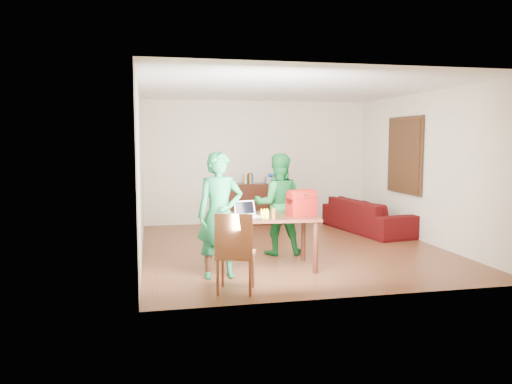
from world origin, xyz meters
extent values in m
cube|color=#452011|center=(0.00, 0.00, -0.05)|extent=(5.00, 5.50, 0.10)
cube|color=white|center=(0.00, 0.00, 2.75)|extent=(5.00, 5.50, 0.10)
cube|color=beige|center=(0.00, 2.80, 1.35)|extent=(5.00, 0.10, 2.70)
cube|color=beige|center=(0.00, -2.80, 1.35)|extent=(5.00, 0.10, 2.70)
cube|color=beige|center=(-2.55, 0.00, 1.35)|extent=(0.10, 5.50, 2.70)
cube|color=beige|center=(2.55, 0.00, 1.35)|extent=(0.10, 5.50, 2.70)
cube|color=#3F2614|center=(2.46, 0.70, 1.55)|extent=(0.04, 1.28, 1.48)
cube|color=#4E2C17|center=(2.43, 0.70, 1.55)|extent=(0.01, 1.18, 1.36)
cube|color=black|center=(-0.20, 2.51, 0.45)|extent=(1.40, 0.45, 0.90)
cube|color=black|center=(-0.70, 2.51, 0.97)|extent=(0.20, 0.14, 0.14)
cube|color=#B4B6BE|center=(0.25, 2.51, 0.97)|extent=(0.24, 0.22, 0.14)
ellipsoid|color=#1B55B3|center=(0.25, 2.51, 1.08)|extent=(0.14, 0.14, 0.07)
cube|color=black|center=(-0.84, -1.21, 0.75)|extent=(1.71, 1.06, 0.04)
cylinder|color=black|center=(-1.61, -1.53, 0.36)|extent=(0.07, 0.07, 0.73)
cylinder|color=black|center=(-0.13, -1.65, 0.36)|extent=(0.07, 0.07, 0.73)
cylinder|color=black|center=(-1.54, -0.77, 0.36)|extent=(0.07, 0.07, 0.73)
cylinder|color=black|center=(-0.07, -0.89, 0.36)|extent=(0.07, 0.07, 0.73)
cube|color=brown|center=(-1.35, -2.25, 0.46)|extent=(0.56, 0.54, 0.05)
cube|color=brown|center=(-1.41, -2.43, 0.74)|extent=(0.44, 0.16, 0.51)
imported|color=#145D33|center=(-1.45, -1.56, 0.85)|extent=(0.62, 0.41, 1.70)
imported|color=#166427|center=(-0.34, -0.39, 0.82)|extent=(0.87, 0.72, 1.63)
cube|color=white|center=(-1.01, -1.29, 0.78)|extent=(0.34, 0.26, 0.02)
cube|color=black|center=(-1.01, -1.29, 0.89)|extent=(0.32, 0.13, 0.19)
cylinder|color=#553213|center=(-0.71, -1.53, 0.85)|extent=(0.07, 0.07, 0.17)
cube|color=#680F06|center=(-0.24, -1.33, 0.92)|extent=(0.44, 0.31, 0.29)
imported|color=#370A07|center=(1.95, 1.17, 0.32)|extent=(1.23, 2.34, 0.65)
camera|label=1|loc=(-2.36, -8.11, 1.85)|focal=35.00mm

